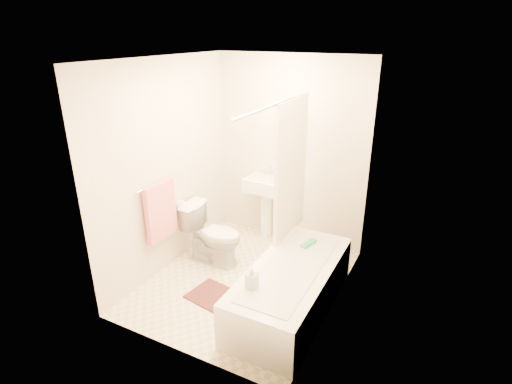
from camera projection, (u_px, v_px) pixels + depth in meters
The scene contains 17 objects.
floor at pixel (246, 281), 4.53m from camera, with size 2.40×2.40×0.00m, color beige.
ceiling at pixel (243, 59), 3.62m from camera, with size 2.40×2.40×0.00m, color white.
wall_back at pixel (290, 152), 5.06m from camera, with size 2.00×0.02×2.40m, color beige.
wall_left at pixel (167, 168), 4.50m from camera, with size 0.02×2.40×2.40m, color beige.
wall_right at pixel (341, 200), 3.65m from camera, with size 0.02×2.40×2.40m, color beige.
mirror at pixel (290, 129), 4.93m from camera, with size 0.40×0.03×0.55m, color white.
curtain_rod at pixel (277, 104), 3.73m from camera, with size 0.03×0.03×1.70m, color silver.
shower_curtain at pixel (291, 170), 4.35m from camera, with size 0.04×0.80×1.55m, color silver.
towel_bar at pixel (156, 184), 4.31m from camera, with size 0.02×0.02×0.60m, color silver.
towel at pixel (161, 211), 4.42m from camera, with size 0.06×0.45×0.66m, color #CC7266.
toilet_paper at pixel (182, 206), 4.75m from camera, with size 0.12×0.12×0.11m, color white.
toilet at pixel (213, 235), 4.80m from camera, with size 0.41×0.73×0.72m, color silver.
sink at pixel (265, 205), 5.34m from camera, with size 0.48×0.38×0.93m, color white, non-canonical shape.
bathtub at pixel (291, 288), 4.00m from camera, with size 0.74×1.69×0.48m, color white, non-canonical shape.
bath_mat at pixel (215, 297), 4.24m from camera, with size 0.56×0.42×0.02m, color #4F2920.
soap_bottle at pixel (252, 278), 3.57m from camera, with size 0.10×0.10×0.21m, color white.
scrub_brush at pixel (309, 244), 4.32m from camera, with size 0.07×0.22×0.04m, color #30B96B.
Camera 1 is at (1.84, -3.34, 2.64)m, focal length 28.00 mm.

